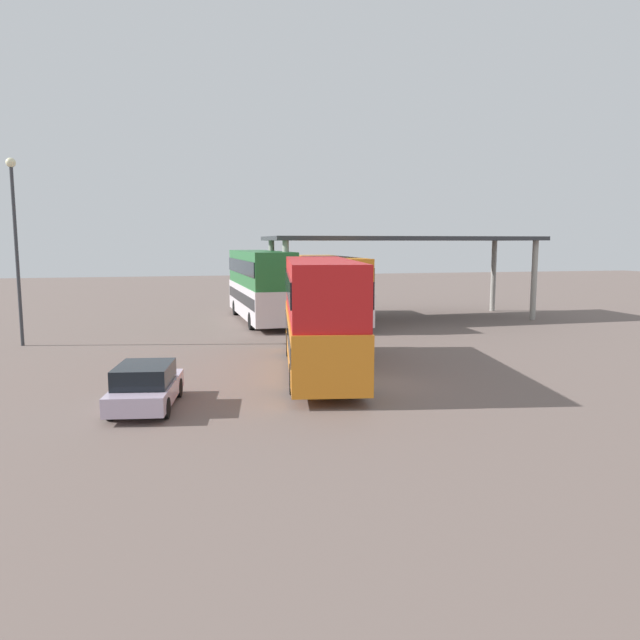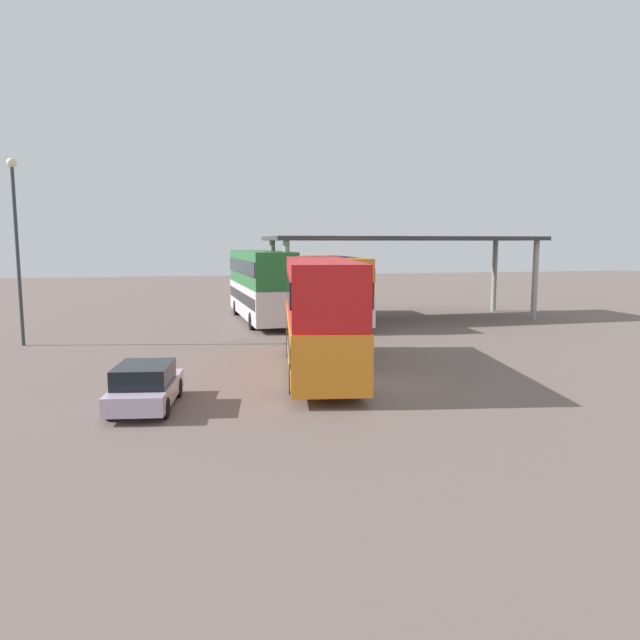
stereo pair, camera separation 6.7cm
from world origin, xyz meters
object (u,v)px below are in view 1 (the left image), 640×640
(double_decker_near_canopy, at_px, (260,283))
(double_decker_mid_row, at_px, (329,286))
(lamppost_tall, at_px, (15,231))
(double_decker_main, at_px, (320,311))
(parked_hatchback, at_px, (146,386))

(double_decker_near_canopy, bearing_deg, double_decker_mid_row, -106.78)
(double_decker_near_canopy, height_order, lamppost_tall, lamppost_tall)
(double_decker_near_canopy, bearing_deg, double_decker_main, 178.96)
(parked_hatchback, xyz_separation_m, double_decker_near_canopy, (5.92, 18.82, 1.72))
(double_decker_near_canopy, height_order, double_decker_mid_row, double_decker_near_canopy)
(parked_hatchback, bearing_deg, lamppost_tall, 35.33)
(double_decker_main, height_order, lamppost_tall, lamppost_tall)
(parked_hatchback, relative_size, double_decker_near_canopy, 0.34)
(double_decker_near_canopy, distance_m, lamppost_tall, 14.09)
(double_decker_main, xyz_separation_m, lamppost_tall, (-12.52, 8.92, 3.10))
(double_decker_near_canopy, bearing_deg, parked_hatchback, 160.51)
(double_decker_main, relative_size, parked_hatchback, 2.71)
(double_decker_main, xyz_separation_m, parked_hatchback, (-6.18, -3.65, -1.67))
(parked_hatchback, distance_m, double_decker_near_canopy, 19.81)
(parked_hatchback, bearing_deg, double_decker_near_canopy, -8.87)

